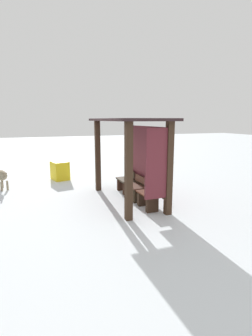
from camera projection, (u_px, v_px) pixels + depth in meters
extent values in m
plane|color=white|center=(128.00, 200.00, 7.60)|extent=(60.00, 60.00, 0.00)
cube|color=#39261A|center=(98.00, 156.00, 8.48)|extent=(0.16, 0.16, 2.32)
cube|color=#39261A|center=(129.00, 172.00, 5.91)|extent=(0.16, 0.16, 2.32)
cube|color=#39261A|center=(128.00, 155.00, 8.86)|extent=(0.16, 0.16, 2.32)
cube|color=#39261A|center=(169.00, 169.00, 6.28)|extent=(0.16, 0.16, 2.32)
cube|color=#2C1D1F|center=(128.00, 120.00, 7.16)|extent=(3.24, 1.50, 0.07)
cube|color=maroon|center=(145.00, 156.00, 7.54)|extent=(2.64, 0.08, 1.72)
cube|color=#39261A|center=(144.00, 186.00, 7.70)|extent=(2.64, 0.06, 0.08)
cube|color=maroon|center=(156.00, 164.00, 6.13)|extent=(0.08, 0.58, 1.72)
cube|color=#453A2B|center=(125.00, 180.00, 8.38)|extent=(0.75, 0.40, 0.05)
cube|color=#453A2B|center=(130.00, 173.00, 8.41)|extent=(0.71, 0.04, 0.20)
cube|color=black|center=(128.00, 188.00, 8.17)|extent=(0.12, 0.34, 0.40)
cube|color=black|center=(122.00, 184.00, 8.68)|extent=(0.12, 0.34, 0.40)
cube|color=brown|center=(135.00, 186.00, 7.60)|extent=(0.75, 0.38, 0.03)
cube|color=brown|center=(140.00, 179.00, 7.62)|extent=(0.71, 0.04, 0.20)
cube|color=black|center=(139.00, 196.00, 7.39)|extent=(0.12, 0.32, 0.40)
cube|color=black|center=(132.00, 191.00, 7.90)|extent=(0.12, 0.32, 0.40)
cube|color=#582715|center=(148.00, 194.00, 6.82)|extent=(0.75, 0.37, 0.03)
cube|color=#582715|center=(153.00, 186.00, 6.84)|extent=(0.71, 0.04, 0.20)
cube|color=#302116|center=(152.00, 204.00, 6.61)|extent=(0.12, 0.32, 0.40)
cube|color=#302116|center=(143.00, 198.00, 7.11)|extent=(0.12, 0.32, 0.40)
ellipsoid|color=gray|center=(1.00, 175.00, 8.69)|extent=(0.76, 0.58, 0.35)
cylinder|color=gray|center=(6.00, 175.00, 8.41)|extent=(0.16, 0.11, 0.20)
cylinder|color=gray|center=(2.00, 183.00, 8.97)|extent=(0.07, 0.07, 0.32)
cylinder|color=gray|center=(7.00, 185.00, 8.67)|extent=(0.07, 0.07, 0.32)
cylinder|color=gray|center=(2.00, 186.00, 8.54)|extent=(0.07, 0.07, 0.32)
cube|color=yellow|center=(60.00, 171.00, 10.15)|extent=(0.82, 0.72, 0.73)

